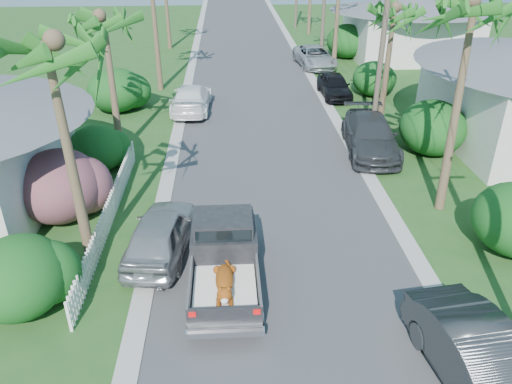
{
  "coord_description": "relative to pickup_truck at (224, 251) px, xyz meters",
  "views": [
    {
      "loc": [
        -1.68,
        -10.22,
        9.61
      ],
      "look_at": [
        -0.78,
        4.93,
        1.4
      ],
      "focal_mm": 35.0,
      "sensor_mm": 36.0,
      "label": 1
    }
  ],
  "objects": [
    {
      "name": "curb_left",
      "position": [
        -2.4,
        22.99,
        -0.98
      ],
      "size": [
        0.6,
        100.0,
        0.06
      ],
      "primitive_type": "cube",
      "color": "#A5A39E",
      "rests_on": "ground"
    },
    {
      "name": "palm_l_a",
      "position": [
        -4.3,
        0.99,
        5.92
      ],
      "size": [
        4.4,
        4.4,
        8.2
      ],
      "color": "brown",
      "rests_on": "ground"
    },
    {
      "name": "palm_l_b",
      "position": [
        -4.9,
        9.99,
        5.14
      ],
      "size": [
        4.4,
        4.4,
        7.4
      ],
      "color": "brown",
      "rests_on": "ground"
    },
    {
      "name": "parked_car_lf",
      "position": [
        -1.82,
        15.66,
        -0.26
      ],
      "size": [
        2.34,
        5.24,
        1.49
      ],
      "primitive_type": "imported",
      "rotation": [
        0.0,
        0.0,
        3.09
      ],
      "color": "white",
      "rests_on": "ground"
    },
    {
      "name": "shrub_l_a",
      "position": [
        -5.6,
        -1.01,
        0.09
      ],
      "size": [
        2.6,
        2.86,
        2.2
      ],
      "primitive_type": "ellipsoid",
      "color": "#154B18",
      "rests_on": "ground"
    },
    {
      "name": "parked_car_rn",
      "position": [
        5.82,
        -4.42,
        -0.23
      ],
      "size": [
        2.29,
        4.92,
        1.56
      ],
      "primitive_type": "imported",
      "rotation": [
        0.0,
        0.0,
        0.14
      ],
      "color": "#2B2E30",
      "rests_on": "ground"
    },
    {
      "name": "pickup_truck",
      "position": [
        0.0,
        0.0,
        0.0
      ],
      "size": [
        1.98,
        5.12,
        2.06
      ],
      "color": "black",
      "rests_on": "ground"
    },
    {
      "name": "utility_pole_b",
      "position": [
        7.5,
        10.99,
        3.59
      ],
      "size": [
        1.6,
        0.26,
        9.0
      ],
      "color": "brown",
      "rests_on": "ground"
    },
    {
      "name": "shrub_l_b",
      "position": [
        -5.9,
        3.99,
        0.29
      ],
      "size": [
        3.0,
        3.3,
        2.6
      ],
      "primitive_type": "ellipsoid",
      "color": "#BB1A6F",
      "rests_on": "ground"
    },
    {
      "name": "parked_car_rd",
      "position": [
        6.9,
        25.31,
        -0.28
      ],
      "size": [
        2.94,
        5.48,
        1.46
      ],
      "primitive_type": "imported",
      "rotation": [
        0.0,
        0.0,
        0.1
      ],
      "color": "#B7BBBF",
      "rests_on": "ground"
    },
    {
      "name": "parked_car_ln",
      "position": [
        -2.06,
        1.47,
        -0.26
      ],
      "size": [
        2.34,
        4.61,
        1.51
      ],
      "primitive_type": "imported",
      "rotation": [
        0.0,
        0.0,
        3.01
      ],
      "color": "#9DA0A3",
      "rests_on": "ground"
    },
    {
      "name": "ground",
      "position": [
        1.9,
        -2.01,
        -1.01
      ],
      "size": [
        120.0,
        120.0,
        0.0
      ],
      "primitive_type": "plane",
      "color": "#234D1D",
      "rests_on": "ground"
    },
    {
      "name": "picket_fence",
      "position": [
        -4.1,
        3.49,
        -0.51
      ],
      "size": [
        0.1,
        11.0,
        1.0
      ],
      "primitive_type": "cube",
      "color": "white",
      "rests_on": "ground"
    },
    {
      "name": "palm_r_b",
      "position": [
        8.5,
        12.99,
        4.94
      ],
      "size": [
        4.4,
        4.4,
        7.2
      ],
      "color": "brown",
      "rests_on": "ground"
    },
    {
      "name": "palm_r_a",
      "position": [
        8.2,
        3.99,
        6.41
      ],
      "size": [
        4.4,
        4.4,
        8.7
      ],
      "color": "brown",
      "rests_on": "ground"
    },
    {
      "name": "house_right_far",
      "position": [
        14.9,
        27.99,
        1.11
      ],
      "size": [
        9.0,
        8.0,
        4.6
      ],
      "color": "silver",
      "rests_on": "ground"
    },
    {
      "name": "shrub_r_b",
      "position": [
        9.7,
        8.99,
        0.24
      ],
      "size": [
        3.0,
        3.3,
        2.5
      ],
      "primitive_type": "ellipsoid",
      "color": "#154B18",
      "rests_on": "ground"
    },
    {
      "name": "utility_pole_c",
      "position": [
        7.5,
        25.99,
        3.59
      ],
      "size": [
        1.6,
        0.26,
        9.0
      ],
      "color": "brown",
      "rests_on": "ground"
    },
    {
      "name": "shrub_l_d",
      "position": [
        -6.1,
        15.99,
        0.19
      ],
      "size": [
        3.2,
        3.52,
        2.4
      ],
      "primitive_type": "ellipsoid",
      "color": "#154B18",
      "rests_on": "ground"
    },
    {
      "name": "curb_right",
      "position": [
        6.2,
        22.99,
        -0.98
      ],
      "size": [
        0.6,
        100.0,
        0.06
      ],
      "primitive_type": "cube",
      "color": "#A5A39E",
      "rests_on": "ground"
    },
    {
      "name": "shrub_r_c",
      "position": [
        9.4,
        17.99,
        0.04
      ],
      "size": [
        2.6,
        2.86,
        2.1
      ],
      "primitive_type": "ellipsoid",
      "color": "#154B18",
      "rests_on": "ground"
    },
    {
      "name": "parked_car_rf",
      "position": [
        6.9,
        17.78,
        -0.31
      ],
      "size": [
        1.77,
        4.17,
        1.41
      ],
      "primitive_type": "imported",
      "rotation": [
        0.0,
        0.0,
        0.03
      ],
      "color": "black",
      "rests_on": "ground"
    },
    {
      "name": "shrub_r_d",
      "position": [
        9.9,
        27.99,
        0.29
      ],
      "size": [
        3.2,
        3.52,
        2.6
      ],
      "primitive_type": "ellipsoid",
      "color": "#154B18",
      "rests_on": "ground"
    },
    {
      "name": "road",
      "position": [
        1.9,
        22.99,
        -1.0
      ],
      "size": [
        8.0,
        100.0,
        0.02
      ],
      "primitive_type": "cube",
      "color": "#38383A",
      "rests_on": "ground"
    },
    {
      "name": "parked_car_rm",
      "position": [
        6.9,
        9.27,
        -0.21
      ],
      "size": [
        2.75,
        5.72,
        1.61
      ],
      "primitive_type": "imported",
      "rotation": [
        0.0,
        0.0,
        -0.09
      ],
      "color": "#323438",
      "rests_on": "ground"
    },
    {
      "name": "shrub_l_c",
      "position": [
        -5.5,
        7.99,
        -0.01
      ],
      "size": [
        2.4,
        2.64,
        2.0
      ],
      "primitive_type": "ellipsoid",
      "color": "#154B18",
      "rests_on": "ground"
    }
  ]
}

